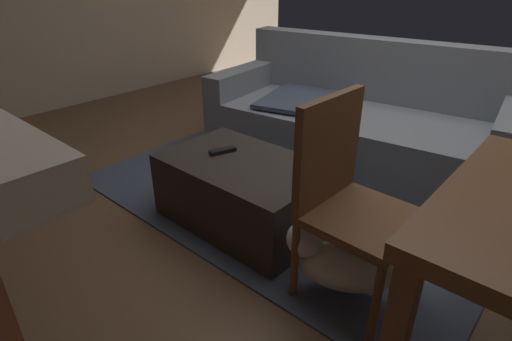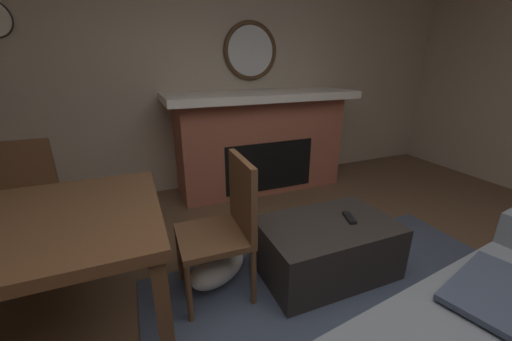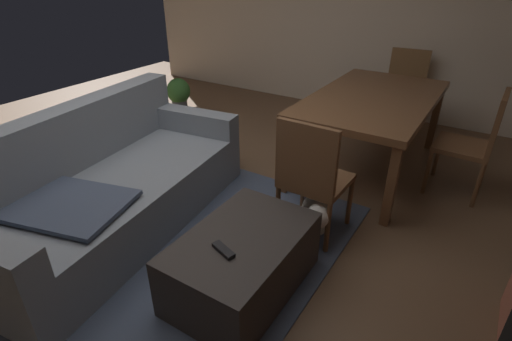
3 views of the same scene
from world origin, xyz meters
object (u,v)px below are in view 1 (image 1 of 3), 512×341
at_px(tv_remote, 223,151).
at_px(small_dog, 339,262).
at_px(dining_chair_west, 346,192).
at_px(ottoman_coffee_table, 243,192).
at_px(couch, 357,122).

height_order(tv_remote, small_dog, tv_remote).
height_order(dining_chair_west, small_dog, dining_chair_west).
height_order(ottoman_coffee_table, tv_remote, tv_remote).
relative_size(dining_chair_west, small_dog, 1.82).
bearing_deg(dining_chair_west, tv_remote, 172.68).
bearing_deg(couch, ottoman_coffee_table, -91.82).
bearing_deg(tv_remote, ottoman_coffee_table, 15.66).
distance_m(tv_remote, small_dog, 0.95).
relative_size(ottoman_coffee_table, small_dog, 1.84).
xyz_separation_m(tv_remote, small_dog, (0.91, -0.16, -0.24)).
relative_size(couch, small_dog, 4.52).
bearing_deg(small_dog, dining_chair_west, 122.40).
bearing_deg(ottoman_coffee_table, small_dog, -11.58).
xyz_separation_m(couch, small_dog, (0.70, -1.41, -0.13)).
relative_size(couch, tv_remote, 14.42).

